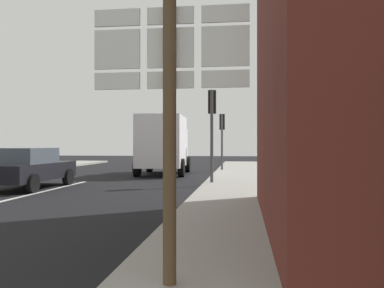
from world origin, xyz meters
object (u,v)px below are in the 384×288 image
Objects in this scene: delivery_truck at (164,143)px; route_sign_post at (170,106)px; traffic_light_near_right at (212,115)px; traffic_light_far_right at (222,129)px; sedan_far at (28,168)px.

delivery_truck is 17.03m from route_sign_post.
traffic_light_far_right is at bearing 90.00° from traffic_light_near_right.
traffic_light_far_right is at bearing 91.25° from route_sign_post.
route_sign_post is at bearing -53.83° from sedan_far.
delivery_truck is 3.91m from traffic_light_far_right.
sedan_far is 1.26× the size of traffic_light_far_right.
route_sign_post is 0.96× the size of traffic_light_far_right.
traffic_light_near_right is (2.96, -5.29, 1.09)m from delivery_truck.
traffic_light_near_right reaches higher than sedan_far.
traffic_light_near_right is (-0.00, -7.71, 0.26)m from traffic_light_far_right.
sedan_far is at bearing -163.59° from traffic_light_near_right.
traffic_light_far_right is (2.96, 2.42, 0.83)m from delivery_truck.
traffic_light_far_right is 0.91× the size of traffic_light_near_right.
traffic_light_near_right is at bearing 16.41° from sedan_far.
traffic_light_far_right is 7.71m from traffic_light_near_right.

